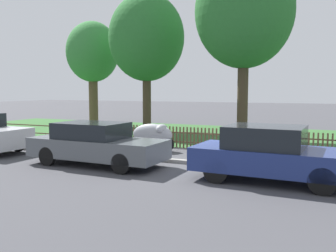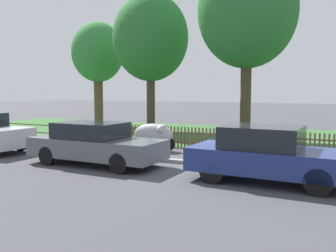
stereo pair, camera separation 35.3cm
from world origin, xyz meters
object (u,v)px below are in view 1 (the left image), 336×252
at_px(parked_car_black_saloon, 96,144).
at_px(tree_behind_motorcycle, 147,38).
at_px(covered_motorcycle, 153,134).
at_px(tree_mid_park, 244,12).
at_px(parked_car_navy_estate, 270,154).
at_px(tree_nearest_kerb, 93,53).

xyz_separation_m(parked_car_black_saloon, tree_behind_motorcycle, (-3.29, 9.85, 4.70)).
relative_size(covered_motorcycle, tree_behind_motorcycle, 0.23).
bearing_deg(tree_mid_park, parked_car_black_saloon, -108.61).
relative_size(parked_car_navy_estate, tree_behind_motorcycle, 0.52).
relative_size(tree_nearest_kerb, tree_mid_park, 0.79).
distance_m(parked_car_navy_estate, tree_behind_motorcycle, 13.88).
xyz_separation_m(parked_car_black_saloon, tree_nearest_kerb, (-8.12, 11.29, 4.16)).
relative_size(parked_car_navy_estate, tree_mid_park, 0.47).
distance_m(parked_car_black_saloon, parked_car_navy_estate, 5.40).
distance_m(covered_motorcycle, tree_nearest_kerb, 12.32).
distance_m(covered_motorcycle, tree_behind_motorcycle, 8.81).
bearing_deg(parked_car_black_saloon, tree_mid_park, 72.79).
bearing_deg(covered_motorcycle, parked_car_navy_estate, -35.11).
relative_size(parked_car_black_saloon, parked_car_navy_estate, 1.08).
distance_m(tree_nearest_kerb, tree_mid_park, 11.38).
height_order(parked_car_black_saloon, covered_motorcycle, parked_car_black_saloon).
xyz_separation_m(covered_motorcycle, tree_nearest_kerb, (-8.46, 7.90, 4.21)).
bearing_deg(parked_car_black_saloon, tree_behind_motorcycle, 109.89).
height_order(parked_car_black_saloon, tree_behind_motorcycle, tree_behind_motorcycle).
relative_size(parked_car_black_saloon, tree_nearest_kerb, 0.64).
xyz_separation_m(parked_car_navy_estate, tree_mid_park, (-2.63, 8.14, 5.32)).
height_order(parked_car_navy_estate, covered_motorcycle, parked_car_navy_estate).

